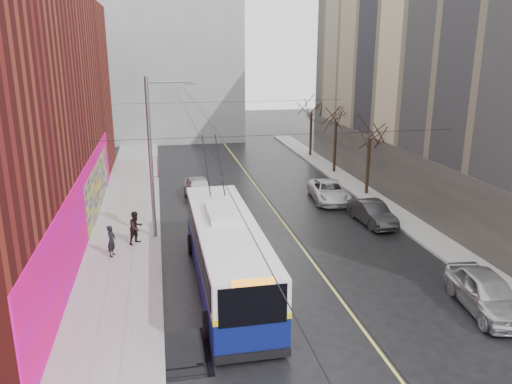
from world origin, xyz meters
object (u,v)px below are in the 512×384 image
streetlight_pole (153,155)px  parked_car_a (487,292)px  trolleybus (227,252)px  parked_car_b (372,213)px  parked_car_c (329,191)px  tree_far (312,105)px  pedestrian_b (136,228)px  tree_mid (337,112)px  following_car (199,189)px  pedestrian_a (111,241)px  tree_near (370,128)px

streetlight_pole → parked_car_a: (13.13, -10.80, -4.04)m
trolleybus → parked_car_b: 11.90m
parked_car_c → trolleybus: bearing=-121.0°
trolleybus → parked_car_a: 11.00m
tree_far → pedestrian_b: (-16.28, -20.85, -4.08)m
streetlight_pole → parked_car_c: (11.94, 5.18, -4.15)m
streetlight_pole → parked_car_a: size_ratio=1.90×
tree_mid → following_car: 14.17m
tree_far → parked_car_a: bearing=-93.7°
parked_car_b → pedestrian_b: size_ratio=2.33×
pedestrian_b → pedestrian_a: bearing=-170.3°
tree_far → pedestrian_b: bearing=-128.0°
tree_mid → parked_car_b: tree_mid is taller
pedestrian_a → following_car: bearing=-10.2°
parked_car_b → parked_car_c: parked_car_c is taller
streetlight_pole → following_car: 8.91m
parked_car_a → tree_near: bearing=91.2°
parked_car_a → tree_far: bearing=94.2°
tree_mid → trolleybus: size_ratio=0.53×
parked_car_a → parked_car_b: bearing=99.0°
parked_car_b → pedestrian_b: bearing=179.9°
following_car → parked_car_b: bearing=-39.8°
streetlight_pole → parked_car_b: streetlight_pole is taller
streetlight_pole → tree_mid: bearing=40.7°
tree_near → tree_mid: bearing=90.0°
tree_far → pedestrian_b: 26.77m
tree_far → trolleybus: bearing=-114.5°
parked_car_c → following_car: 9.26m
tree_near → parked_car_b: 7.66m
parked_car_c → following_car: (-9.00, 2.18, 0.08)m
trolleybus → tree_far: bearing=65.1°
parked_car_c → pedestrian_b: pedestrian_b is taller
tree_mid → pedestrian_a: (-17.45, -15.38, -4.29)m
streetlight_pole → trolleybus: bearing=-64.9°
parked_car_b → following_car: size_ratio=0.92×
following_car → pedestrian_a: bearing=-121.9°
parked_car_a → pedestrian_b: bearing=153.1°
pedestrian_b → tree_mid: bearing=-2.4°
parked_car_a → parked_car_c: bearing=102.3°
tree_near → following_car: size_ratio=1.39×
parked_car_b → following_car: following_car is taller
tree_near → pedestrian_b: 18.09m
trolleybus → parked_car_b: bearing=33.1°
parked_car_c → pedestrian_b: (-13.08, -6.04, 0.36)m
tree_mid → parked_car_c: size_ratio=1.33×
tree_near → tree_far: (0.00, 14.00, 0.17)m
following_car → pedestrian_a: 11.07m
streetlight_pole → trolleybus: 7.85m
parked_car_c → pedestrian_a: (-14.25, -7.56, 0.27)m
parked_car_b → pedestrian_b: (-14.08, -0.90, 0.36)m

